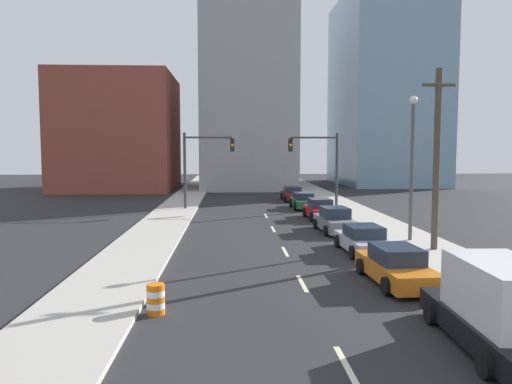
{
  "coord_description": "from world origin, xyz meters",
  "views": [
    {
      "loc": [
        -2.71,
        -4.06,
        5.08
      ],
      "look_at": [
        -0.98,
        29.79,
        2.2
      ],
      "focal_mm": 35.0,
      "sensor_mm": 36.0,
      "label": 1
    }
  ],
  "objects_px": {
    "box_truck_black": "(501,309)",
    "sedan_green": "(303,201)",
    "sedan_maroon": "(292,194)",
    "street_lamp": "(412,158)",
    "utility_pole_right_mid": "(437,159)",
    "traffic_barrel": "(156,299)",
    "traffic_signal_left": "(199,160)",
    "sedan_gray": "(335,221)",
    "traffic_signal_right": "(323,160)",
    "sedan_orange": "(396,266)",
    "sedan_silver": "(364,240)",
    "sedan_red": "(320,210)"
  },
  "relations": [
    {
      "from": "utility_pole_right_mid",
      "to": "sedan_maroon",
      "type": "relative_size",
      "value": 1.88
    },
    {
      "from": "utility_pole_right_mid",
      "to": "sedan_silver",
      "type": "bearing_deg",
      "value": 177.36
    },
    {
      "from": "traffic_signal_left",
      "to": "sedan_green",
      "type": "xyz_separation_m",
      "value": [
        8.96,
        0.82,
        -3.55
      ]
    },
    {
      "from": "sedan_gray",
      "to": "street_lamp",
      "type": "bearing_deg",
      "value": -52.33
    },
    {
      "from": "traffic_signal_right",
      "to": "traffic_barrel",
      "type": "height_order",
      "value": "traffic_signal_right"
    },
    {
      "from": "traffic_signal_left",
      "to": "sedan_green",
      "type": "bearing_deg",
      "value": 5.22
    },
    {
      "from": "sedan_orange",
      "to": "traffic_signal_right",
      "type": "bearing_deg",
      "value": 83.66
    },
    {
      "from": "sedan_maroon",
      "to": "sedan_silver",
      "type": "bearing_deg",
      "value": -90.32
    },
    {
      "from": "traffic_barrel",
      "to": "box_truck_black",
      "type": "xyz_separation_m",
      "value": [
        9.14,
        -3.22,
        0.59
      ]
    },
    {
      "from": "sedan_orange",
      "to": "box_truck_black",
      "type": "bearing_deg",
      "value": -87.61
    },
    {
      "from": "sedan_orange",
      "to": "sedan_red",
      "type": "bearing_deg",
      "value": 86.57
    },
    {
      "from": "box_truck_black",
      "to": "sedan_green",
      "type": "relative_size",
      "value": 1.24
    },
    {
      "from": "traffic_signal_left",
      "to": "sedan_green",
      "type": "distance_m",
      "value": 9.67
    },
    {
      "from": "sedan_orange",
      "to": "sedan_green",
      "type": "bearing_deg",
      "value": 87.43
    },
    {
      "from": "traffic_barrel",
      "to": "traffic_signal_left",
      "type": "bearing_deg",
      "value": 90.7
    },
    {
      "from": "box_truck_black",
      "to": "sedan_maroon",
      "type": "height_order",
      "value": "box_truck_black"
    },
    {
      "from": "utility_pole_right_mid",
      "to": "box_truck_black",
      "type": "height_order",
      "value": "utility_pole_right_mid"
    },
    {
      "from": "utility_pole_right_mid",
      "to": "sedan_orange",
      "type": "height_order",
      "value": "utility_pole_right_mid"
    },
    {
      "from": "sedan_silver",
      "to": "traffic_signal_left",
      "type": "bearing_deg",
      "value": 115.27
    },
    {
      "from": "street_lamp",
      "to": "sedan_orange",
      "type": "xyz_separation_m",
      "value": [
        -3.5,
        -8.1,
        -3.97
      ]
    },
    {
      "from": "traffic_signal_left",
      "to": "sedan_gray",
      "type": "height_order",
      "value": "traffic_signal_left"
    },
    {
      "from": "box_truck_black",
      "to": "sedan_red",
      "type": "distance_m",
      "value": 24.14
    },
    {
      "from": "traffic_signal_right",
      "to": "box_truck_black",
      "type": "relative_size",
      "value": 1.14
    },
    {
      "from": "utility_pole_right_mid",
      "to": "sedan_maroon",
      "type": "height_order",
      "value": "utility_pole_right_mid"
    },
    {
      "from": "box_truck_black",
      "to": "sedan_red",
      "type": "xyz_separation_m",
      "value": [
        -0.26,
        24.14,
        -0.39
      ]
    },
    {
      "from": "traffic_signal_right",
      "to": "sedan_red",
      "type": "distance_m",
      "value": 6.91
    },
    {
      "from": "utility_pole_right_mid",
      "to": "sedan_red",
      "type": "height_order",
      "value": "utility_pole_right_mid"
    },
    {
      "from": "utility_pole_right_mid",
      "to": "sedan_orange",
      "type": "relative_size",
      "value": 1.85
    },
    {
      "from": "traffic_barrel",
      "to": "sedan_red",
      "type": "distance_m",
      "value": 22.73
    },
    {
      "from": "sedan_orange",
      "to": "sedan_gray",
      "type": "height_order",
      "value": "sedan_gray"
    },
    {
      "from": "box_truck_black",
      "to": "sedan_silver",
      "type": "height_order",
      "value": "box_truck_black"
    },
    {
      "from": "sedan_green",
      "to": "sedan_maroon",
      "type": "height_order",
      "value": "sedan_maroon"
    },
    {
      "from": "sedan_orange",
      "to": "utility_pole_right_mid",
      "type": "bearing_deg",
      "value": 53.27
    },
    {
      "from": "utility_pole_right_mid",
      "to": "sedan_gray",
      "type": "distance_m",
      "value": 8.35
    },
    {
      "from": "sedan_maroon",
      "to": "street_lamp",
      "type": "bearing_deg",
      "value": -82.33
    },
    {
      "from": "traffic_barrel",
      "to": "sedan_maroon",
      "type": "bearing_deg",
      "value": 76.07
    },
    {
      "from": "box_truck_black",
      "to": "utility_pole_right_mid",
      "type": "bearing_deg",
      "value": 77.41
    },
    {
      "from": "traffic_signal_left",
      "to": "sedan_orange",
      "type": "xyz_separation_m",
      "value": [
        8.93,
        -23.59,
        -3.54
      ]
    },
    {
      "from": "traffic_signal_right",
      "to": "utility_pole_right_mid",
      "type": "bearing_deg",
      "value": -83.06
    },
    {
      "from": "traffic_barrel",
      "to": "sedan_silver",
      "type": "relative_size",
      "value": 0.2
    },
    {
      "from": "sedan_gray",
      "to": "sedan_green",
      "type": "bearing_deg",
      "value": 87.54
    },
    {
      "from": "utility_pole_right_mid",
      "to": "traffic_barrel",
      "type": "relative_size",
      "value": 9.46
    },
    {
      "from": "traffic_signal_left",
      "to": "sedan_red",
      "type": "distance_m",
      "value": 11.44
    },
    {
      "from": "traffic_signal_left",
      "to": "box_truck_black",
      "type": "bearing_deg",
      "value": -72.45
    },
    {
      "from": "traffic_signal_right",
      "to": "sedan_gray",
      "type": "bearing_deg",
      "value": -96.96
    },
    {
      "from": "box_truck_black",
      "to": "sedan_gray",
      "type": "xyz_separation_m",
      "value": [
        -0.38,
        18.33,
        -0.38
      ]
    },
    {
      "from": "sedan_silver",
      "to": "sedan_maroon",
      "type": "bearing_deg",
      "value": 88.84
    },
    {
      "from": "traffic_signal_right",
      "to": "sedan_silver",
      "type": "bearing_deg",
      "value": -94.15
    },
    {
      "from": "utility_pole_right_mid",
      "to": "sedan_green",
      "type": "height_order",
      "value": "utility_pole_right_mid"
    },
    {
      "from": "utility_pole_right_mid",
      "to": "traffic_signal_left",
      "type": "bearing_deg",
      "value": 125.16
    }
  ]
}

